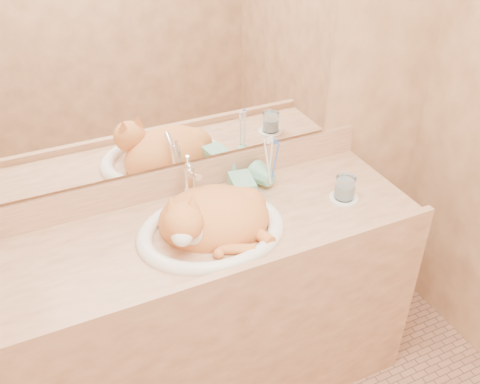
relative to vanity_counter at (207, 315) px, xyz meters
name	(u,v)px	position (x,y,z in m)	size (l,w,h in m)	color
wall_back	(169,97)	(0.00, 0.28, 0.82)	(2.40, 0.02, 2.50)	#9B6946
vanity_counter	(207,315)	(0.00, 0.00, 0.00)	(1.60, 0.55, 0.85)	#996344
mirror	(167,59)	(0.00, 0.26, 0.97)	(1.30, 0.02, 0.80)	white
sink_basin	(211,214)	(0.02, -0.02, 0.51)	(0.52, 0.43, 0.16)	white
faucet	(190,182)	(0.02, 0.18, 0.52)	(0.05, 0.13, 0.19)	white
cat	(211,217)	(0.03, -0.01, 0.49)	(0.40, 0.32, 0.22)	#C8682E
soap_dispenser	(247,185)	(0.21, 0.07, 0.52)	(0.08, 0.09, 0.19)	#74B998
toothbrush_cup	(271,181)	(0.34, 0.12, 0.47)	(0.10, 0.10, 0.09)	#74B998
toothbrushes	(272,160)	(0.34, 0.12, 0.56)	(0.04, 0.04, 0.24)	white
saucer	(344,198)	(0.56, -0.05, 0.43)	(0.11, 0.11, 0.01)	white
water_glass	(345,188)	(0.56, -0.05, 0.48)	(0.08, 0.08, 0.09)	white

